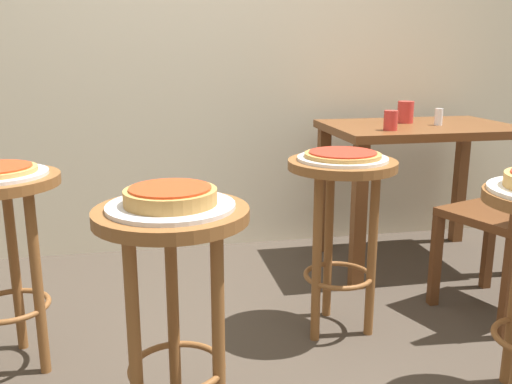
# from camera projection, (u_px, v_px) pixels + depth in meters

# --- Properties ---
(stool_middle) EXTENTS (0.42, 0.42, 0.70)m
(stool_middle) POSITION_uv_depth(u_px,v_px,m) (173.00, 270.00, 1.53)
(stool_middle) COLOR brown
(stool_middle) RESTS_ON ground_plane
(serving_plate_middle) EXTENTS (0.34, 0.34, 0.01)m
(serving_plate_middle) POSITION_uv_depth(u_px,v_px,m) (171.00, 206.00, 1.49)
(serving_plate_middle) COLOR silver
(serving_plate_middle) RESTS_ON stool_middle
(pizza_middle) EXTENTS (0.25, 0.25, 0.05)m
(pizza_middle) POSITION_uv_depth(u_px,v_px,m) (170.00, 196.00, 1.48)
(pizza_middle) COLOR #B78442
(pizza_middle) RESTS_ON serving_plate_middle
(stool_leftside) EXTENTS (0.42, 0.42, 0.70)m
(stool_leftside) POSITION_uv_depth(u_px,v_px,m) (1.00, 226.00, 1.91)
(stool_leftside) COLOR brown
(stool_leftside) RESTS_ON ground_plane
(stool_rear) EXTENTS (0.42, 0.42, 0.70)m
(stool_rear) POSITION_uv_depth(u_px,v_px,m) (341.00, 205.00, 2.18)
(stool_rear) COLOR brown
(stool_rear) RESTS_ON ground_plane
(serving_plate_rear) EXTENTS (0.34, 0.34, 0.01)m
(serving_plate_rear) POSITION_uv_depth(u_px,v_px,m) (343.00, 159.00, 2.14)
(serving_plate_rear) COLOR silver
(serving_plate_rear) RESTS_ON stool_rear
(pizza_rear) EXTENTS (0.29, 0.29, 0.02)m
(pizza_rear) POSITION_uv_depth(u_px,v_px,m) (343.00, 154.00, 2.13)
(pizza_rear) COLOR #B78442
(pizza_rear) RESTS_ON serving_plate_rear
(dining_table) EXTENTS (0.94, 0.63, 0.74)m
(dining_table) POSITION_uv_depth(u_px,v_px,m) (418.00, 150.00, 2.90)
(dining_table) COLOR brown
(dining_table) RESTS_ON ground_plane
(cup_near_edge) EXTENTS (0.07, 0.07, 0.09)m
(cup_near_edge) POSITION_uv_depth(u_px,v_px,m) (391.00, 120.00, 2.65)
(cup_near_edge) COLOR red
(cup_near_edge) RESTS_ON dining_table
(cup_far_edge) EXTENTS (0.08, 0.08, 0.11)m
(cup_far_edge) POSITION_uv_depth(u_px,v_px,m) (405.00, 112.00, 2.92)
(cup_far_edge) COLOR red
(cup_far_edge) RESTS_ON dining_table
(condiment_shaker) EXTENTS (0.04, 0.04, 0.08)m
(condiment_shaker) POSITION_uv_depth(u_px,v_px,m) (439.00, 117.00, 2.83)
(condiment_shaker) COLOR white
(condiment_shaker) RESTS_ON dining_table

